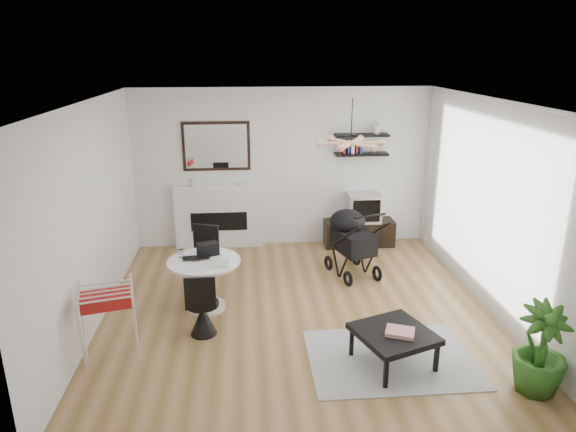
{
  "coord_description": "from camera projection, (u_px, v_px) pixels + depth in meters",
  "views": [
    {
      "loc": [
        -0.64,
        -6.02,
        3.26
      ],
      "look_at": [
        -0.09,
        0.4,
        1.18
      ],
      "focal_mm": 32.0,
      "sensor_mm": 36.0,
      "label": 1
    }
  ],
  "objects": [
    {
      "name": "floor",
      "position": [
        297.0,
        310.0,
        6.76
      ],
      "size": [
        5.0,
        5.0,
        0.0
      ],
      "primitive_type": "plane",
      "color": "olive",
      "rests_on": "ground"
    },
    {
      "name": "ceiling",
      "position": [
        298.0,
        101.0,
        5.93
      ],
      "size": [
        5.0,
        5.0,
        0.0
      ],
      "primitive_type": "plane",
      "color": "white",
      "rests_on": "wall_back"
    },
    {
      "name": "wall_back",
      "position": [
        282.0,
        168.0,
        8.71
      ],
      "size": [
        5.0,
        0.0,
        5.0
      ],
      "primitive_type": "plane",
      "rotation": [
        1.57,
        0.0,
        0.0
      ],
      "color": "white",
      "rests_on": "floor"
    },
    {
      "name": "wall_left",
      "position": [
        90.0,
        218.0,
        6.14
      ],
      "size": [
        0.0,
        5.0,
        5.0
      ],
      "primitive_type": "plane",
      "rotation": [
        1.57,
        0.0,
        1.57
      ],
      "color": "white",
      "rests_on": "floor"
    },
    {
      "name": "wall_right",
      "position": [
        492.0,
        207.0,
        6.55
      ],
      "size": [
        0.0,
        5.0,
        5.0
      ],
      "primitive_type": "plane",
      "rotation": [
        1.57,
        0.0,
        -1.57
      ],
      "color": "white",
      "rests_on": "floor"
    },
    {
      "name": "sheer_curtain",
      "position": [
        478.0,
        203.0,
        6.73
      ],
      "size": [
        0.04,
        3.6,
        2.6
      ],
      "primitive_type": "cube",
      "color": "white",
      "rests_on": "wall_right"
    },
    {
      "name": "fireplace",
      "position": [
        219.0,
        209.0,
        8.76
      ],
      "size": [
        1.5,
        0.17,
        2.16
      ],
      "color": "white",
      "rests_on": "floor"
    },
    {
      "name": "shelf_lower",
      "position": [
        361.0,
        154.0,
        8.62
      ],
      "size": [
        0.9,
        0.25,
        0.04
      ],
      "primitive_type": "cube",
      "color": "black",
      "rests_on": "wall_back"
    },
    {
      "name": "shelf_upper",
      "position": [
        362.0,
        135.0,
        8.52
      ],
      "size": [
        0.9,
        0.25,
        0.04
      ],
      "primitive_type": "cube",
      "color": "black",
      "rests_on": "wall_back"
    },
    {
      "name": "pendant_lamp",
      "position": [
        351.0,
        143.0,
        6.44
      ],
      "size": [
        0.9,
        0.9,
        0.1
      ],
      "primitive_type": null,
      "color": "tan",
      "rests_on": "ceiling"
    },
    {
      "name": "tv_console",
      "position": [
        359.0,
        233.0,
        8.96
      ],
      "size": [
        1.2,
        0.42,
        0.45
      ],
      "primitive_type": "cube",
      "color": "black",
      "rests_on": "floor"
    },
    {
      "name": "crt_tv",
      "position": [
        363.0,
        207.0,
        8.82
      ],
      "size": [
        0.55,
        0.48,
        0.48
      ],
      "color": "#BABABD",
      "rests_on": "tv_console"
    },
    {
      "name": "dining_table",
      "position": [
        205.0,
        277.0,
        6.67
      ],
      "size": [
        0.94,
        0.94,
        0.69
      ],
      "color": "white",
      "rests_on": "floor"
    },
    {
      "name": "laptop",
      "position": [
        196.0,
        260.0,
        6.58
      ],
      "size": [
        0.36,
        0.25,
        0.03
      ],
      "primitive_type": "imported",
      "rotation": [
        0.0,
        0.0,
        0.06
      ],
      "color": "black",
      "rests_on": "dining_table"
    },
    {
      "name": "black_bag",
      "position": [
        208.0,
        249.0,
        6.75
      ],
      "size": [
        0.31,
        0.24,
        0.16
      ],
      "primitive_type": "cube",
      "rotation": [
        0.0,
        0.0,
        0.33
      ],
      "color": "black",
      "rests_on": "dining_table"
    },
    {
      "name": "newspaper",
      "position": [
        217.0,
        264.0,
        6.48
      ],
      "size": [
        0.33,
        0.28,
        0.01
      ],
      "primitive_type": "cube",
      "rotation": [
        0.0,
        0.0,
        -0.05
      ],
      "color": "white",
      "rests_on": "dining_table"
    },
    {
      "name": "drinking_glass",
      "position": [
        181.0,
        253.0,
        6.67
      ],
      "size": [
        0.07,
        0.07,
        0.11
      ],
      "primitive_type": "cylinder",
      "color": "white",
      "rests_on": "dining_table"
    },
    {
      "name": "chair_far",
      "position": [
        202.0,
        269.0,
        7.32
      ],
      "size": [
        0.47,
        0.48,
        0.9
      ],
      "rotation": [
        0.0,
        0.0,
        -0.36
      ],
      "color": "black",
      "rests_on": "floor"
    },
    {
      "name": "chair_near",
      "position": [
        203.0,
        315.0,
        6.1
      ],
      "size": [
        0.39,
        0.39,
        0.82
      ],
      "rotation": [
        0.0,
        0.0,
        3.14
      ],
      "color": "black",
      "rests_on": "floor"
    },
    {
      "name": "drying_rack",
      "position": [
        109.0,
        324.0,
        5.51
      ],
      "size": [
        0.69,
        0.66,
        0.87
      ],
      "rotation": [
        0.0,
        0.0,
        0.25
      ],
      "color": "white",
      "rests_on": "floor"
    },
    {
      "name": "stroller",
      "position": [
        351.0,
        244.0,
        7.75
      ],
      "size": [
        0.78,
        0.99,
        1.1
      ],
      "rotation": [
        0.0,
        0.0,
        0.31
      ],
      "color": "black",
      "rests_on": "floor"
    },
    {
      "name": "rug",
      "position": [
        391.0,
        358.0,
        5.69
      ],
      "size": [
        1.82,
        1.31,
        0.01
      ],
      "primitive_type": "cube",
      "color": "#9F9F9F",
      "rests_on": "floor"
    },
    {
      "name": "coffee_table",
      "position": [
        394.0,
        335.0,
        5.5
      ],
      "size": [
        0.97,
        0.97,
        0.39
      ],
      "rotation": [
        0.0,
        0.0,
        0.35
      ],
      "color": "black",
      "rests_on": "rug"
    },
    {
      "name": "magazines",
      "position": [
        400.0,
        332.0,
        5.43
      ],
      "size": [
        0.36,
        0.33,
        0.04
      ],
      "primitive_type": "cube",
      "rotation": [
        0.0,
        0.0,
        -0.38
      ],
      "color": "red",
      "rests_on": "coffee_table"
    },
    {
      "name": "potted_plant",
      "position": [
        540.0,
        349.0,
        5.03
      ],
      "size": [
        0.58,
        0.58,
        0.94
      ],
      "primitive_type": "imported",
      "rotation": [
        0.0,
        0.0,
        0.1
      ],
      "color": "#2A5F1B",
      "rests_on": "floor"
    }
  ]
}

